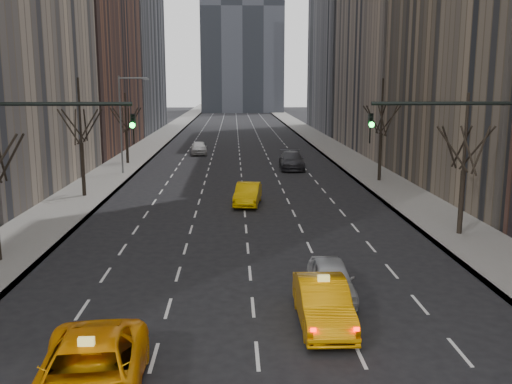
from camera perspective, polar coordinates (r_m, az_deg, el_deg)
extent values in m
cube|color=slate|center=(79.97, -10.58, 4.60)|extent=(4.50, 320.00, 0.15)
cube|color=slate|center=(80.19, 7.08, 4.72)|extent=(4.50, 320.00, 0.15)
cylinder|color=black|center=(29.92, -24.16, 3.11)|extent=(0.42, 1.80, 2.52)
cylinder|color=black|center=(29.17, -23.36, 2.99)|extent=(1.74, 0.72, 2.52)
cylinder|color=black|center=(28.44, -24.24, 2.75)|extent=(1.46, 1.25, 2.52)
cylinder|color=black|center=(44.61, -16.92, 2.19)|extent=(0.28, 0.28, 3.99)
cylinder|color=black|center=(44.20, -17.23, 7.80)|extent=(0.16, 0.16, 4.75)
cylinder|color=black|center=(45.05, -16.69, 6.41)|extent=(0.42, 1.80, 2.52)
cylinder|color=black|center=(44.35, -16.03, 6.39)|extent=(1.74, 0.72, 2.52)
cylinder|color=black|center=(43.57, -16.49, 6.29)|extent=(1.46, 1.25, 2.52)
cylinder|color=black|center=(43.49, -17.62, 6.22)|extent=(0.42, 1.80, 2.52)
cylinder|color=black|center=(44.20, -18.26, 6.25)|extent=(1.74, 0.72, 2.52)
cylinder|color=black|center=(44.97, -17.78, 6.35)|extent=(1.46, 1.25, 2.52)
cylinder|color=black|center=(62.09, -12.76, 4.40)|extent=(0.28, 0.28, 3.36)
cylinder|color=black|center=(61.80, -12.91, 7.79)|extent=(0.16, 0.16, 4.00)
cylinder|color=black|center=(62.65, -12.60, 7.14)|extent=(0.42, 1.80, 2.52)
cylinder|color=black|center=(61.99, -12.09, 7.12)|extent=(1.74, 0.72, 2.52)
cylinder|color=black|center=(61.18, -12.36, 7.06)|extent=(1.46, 1.25, 2.52)
cylinder|color=black|center=(61.04, -13.16, 7.02)|extent=(0.42, 1.80, 2.52)
cylinder|color=black|center=(61.71, -13.67, 7.04)|extent=(1.74, 0.72, 2.52)
cylinder|color=black|center=(62.51, -13.38, 7.10)|extent=(1.46, 1.25, 2.52)
cylinder|color=black|center=(33.85, 19.83, -0.97)|extent=(0.28, 0.28, 3.57)
cylinder|color=black|center=(33.31, 20.26, 5.63)|extent=(0.16, 0.16, 4.25)
cylinder|color=black|center=(34.23, 19.86, 4.27)|extent=(0.42, 1.80, 2.52)
cylinder|color=black|center=(33.98, 21.24, 4.13)|extent=(1.74, 0.72, 2.52)
cylinder|color=black|center=(33.15, 21.58, 3.96)|extent=(1.46, 1.25, 2.52)
cylinder|color=black|center=(32.56, 20.48, 3.92)|extent=(0.42, 1.80, 2.52)
cylinder|color=black|center=(32.82, 19.05, 4.07)|extent=(1.74, 0.72, 2.52)
cylinder|color=black|center=(33.66, 18.77, 4.24)|extent=(1.46, 1.25, 2.52)
cylinder|color=black|center=(50.71, 12.29, 3.40)|extent=(0.28, 0.28, 3.99)
cylinder|color=black|center=(50.35, 12.49, 8.33)|extent=(0.16, 0.16, 4.75)
cylinder|color=black|center=(51.27, 12.36, 7.09)|extent=(0.42, 1.80, 2.52)
cylinder|color=black|center=(50.90, 13.24, 7.03)|extent=(1.74, 0.72, 2.52)
cylinder|color=black|center=(50.05, 13.33, 6.97)|extent=(1.46, 1.25, 2.52)
cylinder|color=black|center=(49.56, 12.52, 6.97)|extent=(0.42, 1.80, 2.52)
cylinder|color=black|center=(49.93, 11.62, 7.03)|extent=(1.74, 0.72, 2.52)
cylinder|color=black|center=(50.79, 11.56, 7.09)|extent=(1.46, 1.25, 2.52)
cylinder|color=black|center=(21.81, -20.79, 8.23)|extent=(6.50, 0.14, 0.14)
imported|color=black|center=(21.06, -12.17, 6.17)|extent=(0.18, 0.22, 1.10)
sphere|color=#0CFF33|center=(20.87, -12.27, 6.54)|extent=(0.20, 0.20, 0.20)
cylinder|color=black|center=(22.28, 19.69, 8.35)|extent=(6.50, 0.14, 0.14)
imported|color=black|center=(21.34, 11.36, 6.26)|extent=(0.18, 0.22, 1.10)
sphere|color=#0CFF33|center=(21.16, 11.49, 6.62)|extent=(0.20, 0.20, 0.20)
cylinder|color=slate|center=(54.84, -13.37, 6.53)|extent=(0.16, 0.16, 9.00)
cylinder|color=slate|center=(54.47, -12.21, 11.08)|extent=(2.60, 0.14, 0.14)
cube|color=slate|center=(54.28, -10.93, 11.02)|extent=(0.50, 0.22, 0.15)
imported|color=#FF9E05|center=(16.43, -16.37, -17.24)|extent=(3.42, 6.44, 1.72)
imported|color=orange|center=(20.71, 6.72, -10.97)|extent=(1.72, 4.92, 1.62)
imported|color=#A5A7AD|center=(23.39, 7.49, -8.59)|extent=(1.88, 4.36, 1.47)
imported|color=#FFBF05|center=(40.37, -0.82, -0.19)|extent=(2.22, 4.84, 1.54)
imported|color=#313137|center=(57.41, 3.59, 3.17)|extent=(2.60, 6.01, 1.72)
imported|color=silver|center=(69.54, -5.72, 4.42)|extent=(2.18, 4.78, 1.59)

